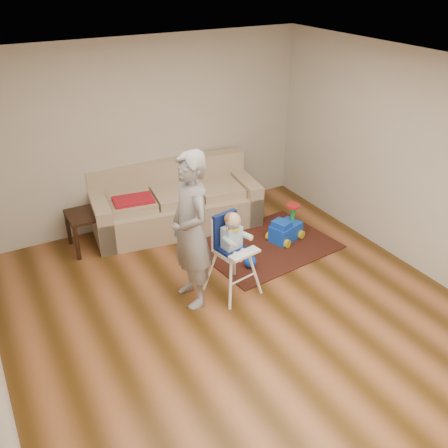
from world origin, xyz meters
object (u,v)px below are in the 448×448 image
toy_ball (250,261)px  adult (191,231)px  side_table (90,230)px  ride_on_toy (286,224)px  sofa (175,198)px  high_chair (232,255)px

toy_ball → adult: size_ratio=0.09×
adult → side_table: bearing=-156.6°
ride_on_toy → side_table: bearing=136.9°
toy_ball → adult: adult is taller
side_table → sofa: bearing=-0.9°
sofa → adult: adult is taller
side_table → adult: (0.72, -1.77, 0.66)m
toy_ball → high_chair: 0.71m
sofa → ride_on_toy: 1.66m
sofa → high_chair: high_chair is taller
ride_on_toy → adult: size_ratio=0.27×
sofa → adult: (-0.57, -1.75, 0.46)m
toy_ball → side_table: bearing=137.5°
adult → toy_ball: bearing=105.4°
side_table → toy_ball: side_table is taller
high_chair → adult: size_ratio=0.58×
ride_on_toy → toy_ball: ride_on_toy is taller
side_table → high_chair: high_chair is taller
adult → high_chair: bearing=80.0°
side_table → toy_ball: size_ratio=3.26×
sofa → toy_ball: size_ratio=15.44×
side_table → ride_on_toy: 2.75m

